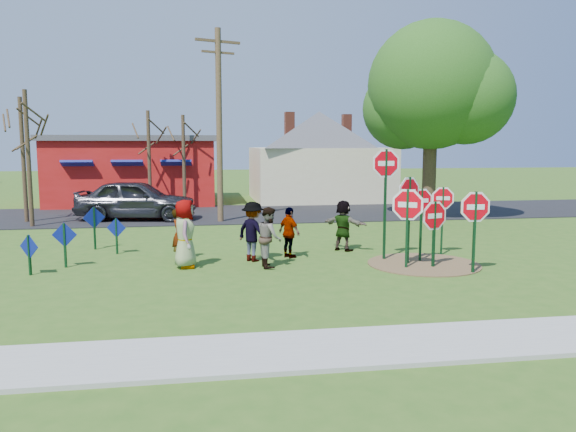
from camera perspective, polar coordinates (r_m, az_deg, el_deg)
name	(u,v)px	position (r m, az deg, el deg)	size (l,w,h in m)	color
ground	(264,262)	(16.45, -2.46, -4.73)	(120.00, 120.00, 0.00)	#315A19
sidewalk	(314,350)	(9.59, 2.62, -13.42)	(22.00, 1.80, 0.08)	#9E9E99
road	(237,214)	(27.75, -5.19, 0.23)	(120.00, 7.50, 0.04)	black
dirt_patch	(424,264)	(16.62, 13.61, -4.76)	(3.20, 3.20, 0.03)	brown
red_building	(135,169)	(34.21, -15.24, 4.61)	(9.40, 7.69, 3.90)	#A11410
cream_house	(319,152)	(34.77, 3.16, 6.48)	(9.40, 9.40, 6.50)	beige
stop_sign_a	(408,211)	(15.78, 12.05, 0.50)	(1.02, 0.65, 2.37)	#103B1C
stop_sign_b	(386,175)	(16.74, 9.89, 4.09)	(1.14, 0.09, 3.44)	#103B1C
stop_sign_c	(421,208)	(16.78, 13.40, 0.80)	(0.94, 0.17, 2.28)	#103B1C
stop_sign_d	(443,204)	(17.91, 15.45, 1.21)	(0.93, 0.18, 2.25)	#103B1C
stop_sign_e	(434,220)	(16.07, 14.64, -0.43)	(1.06, 0.33, 2.01)	#103B1C
stop_sign_f	(475,212)	(15.61, 18.48, 0.34)	(1.11, 0.08, 2.35)	#103B1C
stop_sign_g	(409,200)	(16.27, 12.18, 1.56)	(1.04, 0.62, 2.68)	#103B1C
blue_diamond_a	(29,251)	(16.24, -24.80, -3.21)	(0.55, 0.37, 1.09)	#103B1C
blue_diamond_b	(65,240)	(16.83, -21.74, -2.27)	(0.69, 0.10, 1.28)	#103B1C
blue_diamond_c	(116,232)	(18.37, -17.03, -1.56)	(0.60, 0.19, 1.14)	#103B1C
blue_diamond_d	(94,223)	(19.36, -19.09, -0.68)	(0.65, 0.35, 1.41)	#103B1C
person_a	(185,234)	(15.84, -10.42, -1.80)	(0.93, 0.61, 1.91)	#424C8B
person_b	(179,234)	(17.00, -11.05, -1.86)	(0.56, 0.37, 1.53)	#267F75
person_c	(269,237)	(15.71, -1.91, -2.16)	(0.82, 0.64, 1.69)	brown
person_d	(253,232)	(16.51, -3.58, -1.59)	(1.14, 0.65, 1.76)	#39393E
person_e	(289,233)	(16.97, 0.14, -1.70)	(0.91, 0.38, 1.55)	#562D5B
person_f	(343,225)	(18.19, 5.64, -0.96)	(1.53, 0.49, 1.65)	#1C5A29
suv	(136,200)	(26.23, -15.16, 1.62)	(2.13, 5.30, 1.81)	#313035
utility_pole	(219,122)	(24.83, -7.01, 9.47)	(1.95, 0.80, 8.34)	#4C3823
leafy_tree	(435,92)	(26.50, 14.69, 12.04)	(6.25, 5.70, 8.89)	#382819
bare_tree_west	(27,139)	(25.44, -24.97, 7.12)	(1.80, 1.80, 5.63)	#382819
bare_tree_east	(184,149)	(29.79, -10.57, 6.73)	(1.80, 1.80, 4.93)	#382819
bare_tree_mid	(22,142)	(27.06, -25.39, 6.82)	(1.80, 1.80, 5.45)	#382819
bare_tree_extra	(149,147)	(29.32, -13.96, 6.85)	(1.80, 1.80, 5.10)	#382819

